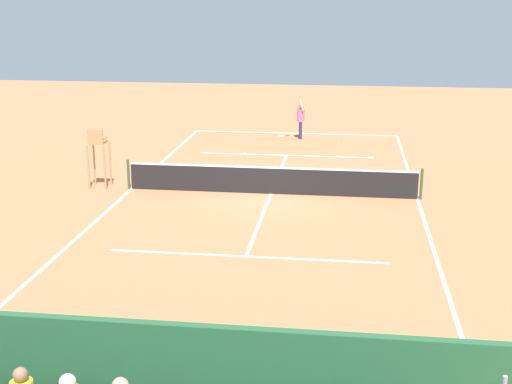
{
  "coord_description": "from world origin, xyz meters",
  "views": [
    {
      "loc": [
        -2.52,
        23.18,
        6.73
      ],
      "look_at": [
        0.0,
        4.0,
        1.2
      ],
      "focal_mm": 48.94,
      "sensor_mm": 36.0,
      "label": 1
    }
  ],
  "objects_px": {
    "tennis_net": "(271,180)",
    "tennis_ball_far": "(339,144)",
    "umpire_chair": "(98,151)",
    "tennis_racket": "(282,136)",
    "tennis_ball_near": "(245,153)",
    "tennis_player": "(301,118)"
  },
  "relations": [
    {
      "from": "tennis_racket",
      "to": "tennis_ball_far",
      "type": "xyz_separation_m",
      "value": [
        -2.78,
        1.46,
        0.02
      ]
    },
    {
      "from": "tennis_net",
      "to": "tennis_player",
      "type": "bearing_deg",
      "value": -92.06
    },
    {
      "from": "tennis_player",
      "to": "tennis_ball_near",
      "type": "relative_size",
      "value": 29.18
    },
    {
      "from": "tennis_ball_near",
      "to": "umpire_chair",
      "type": "bearing_deg",
      "value": 53.88
    },
    {
      "from": "tennis_racket",
      "to": "tennis_ball_near",
      "type": "bearing_deg",
      "value": 73.11
    },
    {
      "from": "tennis_player",
      "to": "tennis_racket",
      "type": "distance_m",
      "value": 1.43
    },
    {
      "from": "tennis_net",
      "to": "tennis_ball_far",
      "type": "distance_m",
      "value": 8.94
    },
    {
      "from": "tennis_player",
      "to": "tennis_racket",
      "type": "xyz_separation_m",
      "value": [
        0.93,
        -0.42,
        -1.0
      ]
    },
    {
      "from": "tennis_racket",
      "to": "tennis_ball_far",
      "type": "height_order",
      "value": "tennis_ball_far"
    },
    {
      "from": "tennis_player",
      "to": "tennis_ball_far",
      "type": "height_order",
      "value": "tennis_player"
    },
    {
      "from": "tennis_net",
      "to": "umpire_chair",
      "type": "xyz_separation_m",
      "value": [
        6.2,
        -0.07,
        0.81
      ]
    },
    {
      "from": "umpire_chair",
      "to": "tennis_racket",
      "type": "relative_size",
      "value": 3.8
    },
    {
      "from": "tennis_net",
      "to": "tennis_ball_far",
      "type": "relative_size",
      "value": 156.06
    },
    {
      "from": "tennis_net",
      "to": "tennis_racket",
      "type": "height_order",
      "value": "tennis_net"
    },
    {
      "from": "tennis_player",
      "to": "tennis_ball_far",
      "type": "relative_size",
      "value": 29.18
    },
    {
      "from": "tennis_ball_near",
      "to": "tennis_racket",
      "type": "bearing_deg",
      "value": -106.89
    },
    {
      "from": "tennis_ball_near",
      "to": "tennis_net",
      "type": "bearing_deg",
      "value": 106.34
    },
    {
      "from": "tennis_player",
      "to": "tennis_ball_near",
      "type": "height_order",
      "value": "tennis_player"
    },
    {
      "from": "tennis_net",
      "to": "umpire_chair",
      "type": "height_order",
      "value": "umpire_chair"
    },
    {
      "from": "tennis_ball_near",
      "to": "tennis_ball_far",
      "type": "relative_size",
      "value": 1.0
    },
    {
      "from": "umpire_chair",
      "to": "tennis_racket",
      "type": "bearing_deg",
      "value": -119.25
    },
    {
      "from": "tennis_net",
      "to": "tennis_racket",
      "type": "xyz_separation_m",
      "value": [
        0.58,
        -10.11,
        -0.49
      ]
    }
  ]
}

